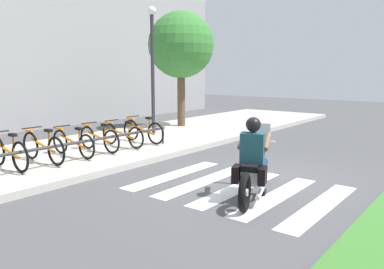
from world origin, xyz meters
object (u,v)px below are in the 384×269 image
object	(u,v)px
bike_rack	(87,142)
street_lamp	(152,59)
bicycle_2	(43,147)
tree_near_rack	(181,46)
motorcycle	(253,171)
bicycle_5	(122,135)
rider	(253,152)
bicycle_4	(99,138)
bicycle_3	(73,143)
bicycle_6	(143,131)
bicycle_1	(8,153)

from	to	relation	value
bike_rack	street_lamp	xyz separation A→B (m)	(3.89, 1.56, 2.03)
bicycle_2	tree_near_rack	size ratio (longest dim) A/B	0.39
bike_rack	motorcycle	bearing A→B (deg)	-84.27
bicycle_5	tree_near_rack	distance (m)	5.23
rider	tree_near_rack	bearing A→B (deg)	48.23
bicycle_4	street_lamp	distance (m)	3.88
motorcycle	bike_rack	xyz separation A→B (m)	(-0.42, 4.19, 0.11)
bicycle_3	bicycle_5	size ratio (longest dim) A/B	1.01
bicycle_5	bicycle_6	distance (m)	0.80
rider	bicycle_5	xyz separation A→B (m)	(1.25, 4.77, -0.34)
bicycle_1	street_lamp	distance (m)	5.96
bike_rack	bicycle_6	bearing A→B (deg)	13.03
bike_rack	street_lamp	bearing A→B (deg)	21.77
bicycle_1	bicycle_2	size ratio (longest dim) A/B	0.95
bicycle_3	bicycle_4	size ratio (longest dim) A/B	1.07
motorcycle	bicycle_1	xyz separation A→B (m)	(-2.02, 4.75, 0.05)
bicycle_5	bicycle_3	bearing A→B (deg)	-179.99
bicycle_1	bicycle_4	size ratio (longest dim) A/B	1.03
bicycle_6	bicycle_3	bearing A→B (deg)	179.98
motorcycle	street_lamp	world-z (taller)	street_lamp
bicycle_2	bicycle_6	bearing A→B (deg)	0.00
bicycle_5	bicycle_1	bearing A→B (deg)	-179.97
motorcycle	rider	bearing A→B (deg)	-162.66
rider	tree_near_rack	xyz separation A→B (m)	(5.51, 6.17, 2.34)
bicycle_3	bicycle_1	bearing A→B (deg)	-179.95
bicycle_2	bicycle_6	size ratio (longest dim) A/B	1.04
bicycle_6	street_lamp	bearing A→B (deg)	33.71
bicycle_3	street_lamp	distance (m)	4.54
bicycle_2	bike_rack	world-z (taller)	bicycle_2
motorcycle	bicycle_3	size ratio (longest dim) A/B	1.29
bicycle_2	street_lamp	bearing A→B (deg)	12.05
bicycle_1	tree_near_rack	world-z (taller)	tree_near_rack
rider	bicycle_4	size ratio (longest dim) A/B	0.90
street_lamp	tree_near_rack	size ratio (longest dim) A/B	0.97
bicycle_2	tree_near_rack	distance (m)	7.30
motorcycle	bicycle_4	bearing A→B (deg)	85.46
bicycle_6	bike_rack	bearing A→B (deg)	-166.97
bicycle_2	bicycle_4	world-z (taller)	bicycle_2
bicycle_3	motorcycle	bearing A→B (deg)	-84.93
rider	bike_rack	xyz separation A→B (m)	(-0.35, 4.22, -0.25)
bicycle_4	bicycle_3	bearing A→B (deg)	179.96
motorcycle	bicycle_3	bearing A→B (deg)	95.07
bicycle_1	bike_rack	xyz separation A→B (m)	(1.60, -0.55, 0.06)
rider	street_lamp	size ratio (longest dim) A/B	0.34
bicycle_3	tree_near_rack	xyz separation A→B (m)	(5.86, 1.40, 2.67)
rider	bicycle_6	world-z (taller)	rider
bicycle_4	bicycle_6	xyz separation A→B (m)	(1.60, -0.00, 0.01)
bicycle_2	bike_rack	distance (m)	0.97
street_lamp	bicycle_1	bearing A→B (deg)	-169.66
rider	bicycle_2	xyz separation A→B (m)	(-1.14, 4.77, -0.32)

